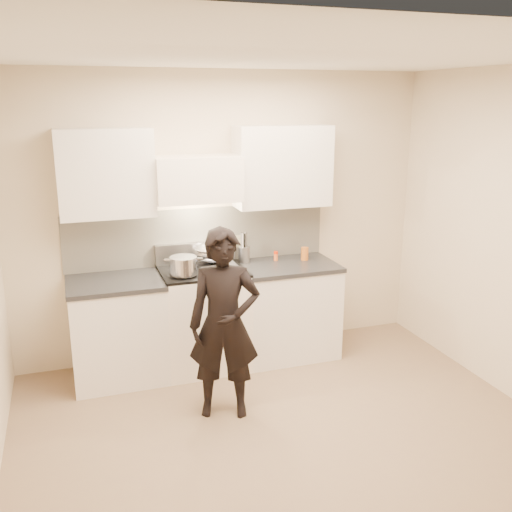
{
  "coord_description": "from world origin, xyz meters",
  "views": [
    {
      "loc": [
        -1.42,
        -3.42,
        2.44
      ],
      "look_at": [
        0.09,
        1.05,
        1.13
      ],
      "focal_mm": 40.0,
      "sensor_mm": 36.0,
      "label": 1
    }
  ],
  "objects_px": {
    "wok": "(212,252)",
    "stove": "(204,318)",
    "utensil_crock": "(244,253)",
    "person": "(224,324)",
    "counter_right": "(287,309)"
  },
  "relations": [
    {
      "from": "wok",
      "to": "stove",
      "type": "bearing_deg",
      "value": -132.88
    },
    {
      "from": "stove",
      "to": "utensil_crock",
      "type": "xyz_separation_m",
      "value": [
        0.45,
        0.17,
        0.53
      ]
    },
    {
      "from": "stove",
      "to": "person",
      "type": "height_order",
      "value": "person"
    },
    {
      "from": "person",
      "to": "utensil_crock",
      "type": "bearing_deg",
      "value": 82.53
    },
    {
      "from": "utensil_crock",
      "to": "person",
      "type": "xyz_separation_m",
      "value": [
        -0.49,
        -1.06,
        -0.25
      ]
    },
    {
      "from": "utensil_crock",
      "to": "person",
      "type": "height_order",
      "value": "person"
    },
    {
      "from": "stove",
      "to": "utensil_crock",
      "type": "bearing_deg",
      "value": 20.96
    },
    {
      "from": "stove",
      "to": "person",
      "type": "distance_m",
      "value": 0.93
    },
    {
      "from": "wok",
      "to": "utensil_crock",
      "type": "height_order",
      "value": "wok"
    },
    {
      "from": "utensil_crock",
      "to": "wok",
      "type": "bearing_deg",
      "value": -174.95
    },
    {
      "from": "wok",
      "to": "utensil_crock",
      "type": "bearing_deg",
      "value": 5.05
    },
    {
      "from": "counter_right",
      "to": "utensil_crock",
      "type": "height_order",
      "value": "utensil_crock"
    },
    {
      "from": "stove",
      "to": "utensil_crock",
      "type": "height_order",
      "value": "utensil_crock"
    },
    {
      "from": "wok",
      "to": "utensil_crock",
      "type": "xyz_separation_m",
      "value": [
        0.32,
        0.03,
        -0.05
      ]
    },
    {
      "from": "stove",
      "to": "counter_right",
      "type": "relative_size",
      "value": 1.04
    }
  ]
}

